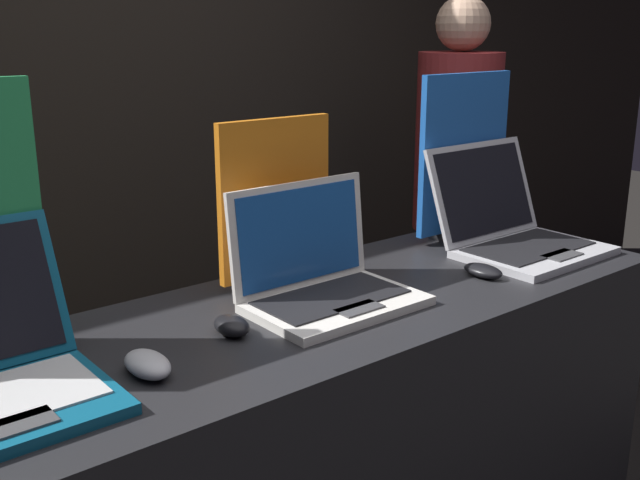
{
  "coord_description": "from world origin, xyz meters",
  "views": [
    {
      "loc": [
        -0.98,
        -0.92,
        1.56
      ],
      "look_at": [
        0.0,
        0.29,
        1.11
      ],
      "focal_mm": 42.0,
      "sensor_mm": 36.0,
      "label": 1
    }
  ],
  "objects_px": {
    "mouse_back": "(483,271)",
    "promo_stand_back": "(464,160)",
    "promo_stand_middle": "(275,207)",
    "mouse_middle": "(232,326)",
    "laptop_middle": "(322,276)",
    "mouse_front": "(148,364)",
    "person_bystander": "(454,211)",
    "laptop_back": "(514,227)"
  },
  "relations": [
    {
      "from": "mouse_back",
      "to": "promo_stand_back",
      "type": "relative_size",
      "value": 0.23
    },
    {
      "from": "promo_stand_middle",
      "to": "mouse_back",
      "type": "xyz_separation_m",
      "value": [
        0.42,
        -0.29,
        -0.17
      ]
    },
    {
      "from": "mouse_middle",
      "to": "promo_stand_back",
      "type": "height_order",
      "value": "promo_stand_back"
    },
    {
      "from": "promo_stand_back",
      "to": "laptop_middle",
      "type": "bearing_deg",
      "value": -165.57
    },
    {
      "from": "mouse_front",
      "to": "promo_stand_back",
      "type": "xyz_separation_m",
      "value": [
        1.14,
        0.26,
        0.21
      ]
    },
    {
      "from": "laptop_middle",
      "to": "mouse_front",
      "type": "bearing_deg",
      "value": -169.65
    },
    {
      "from": "laptop_middle",
      "to": "person_bystander",
      "type": "relative_size",
      "value": 0.22
    },
    {
      "from": "mouse_front",
      "to": "mouse_middle",
      "type": "bearing_deg",
      "value": 15.31
    },
    {
      "from": "mouse_front",
      "to": "promo_stand_middle",
      "type": "relative_size",
      "value": 0.3
    },
    {
      "from": "laptop_back",
      "to": "promo_stand_back",
      "type": "xyz_separation_m",
      "value": [
        -0.0,
        0.19,
        0.16
      ]
    },
    {
      "from": "promo_stand_back",
      "to": "mouse_front",
      "type": "bearing_deg",
      "value": -167.24
    },
    {
      "from": "mouse_back",
      "to": "promo_stand_back",
      "type": "height_order",
      "value": "promo_stand_back"
    },
    {
      "from": "promo_stand_middle",
      "to": "mouse_middle",
      "type": "bearing_deg",
      "value": -142.01
    },
    {
      "from": "promo_stand_middle",
      "to": "promo_stand_back",
      "type": "distance_m",
      "value": 0.67
    },
    {
      "from": "promo_stand_back",
      "to": "person_bystander",
      "type": "relative_size",
      "value": 0.28
    },
    {
      "from": "promo_stand_middle",
      "to": "laptop_back",
      "type": "height_order",
      "value": "promo_stand_middle"
    },
    {
      "from": "mouse_front",
      "to": "mouse_back",
      "type": "relative_size",
      "value": 1.09
    },
    {
      "from": "laptop_back",
      "to": "mouse_back",
      "type": "xyz_separation_m",
      "value": [
        -0.25,
        -0.1,
        -0.05
      ]
    },
    {
      "from": "mouse_middle",
      "to": "person_bystander",
      "type": "bearing_deg",
      "value": 24.87
    },
    {
      "from": "mouse_front",
      "to": "mouse_middle",
      "type": "distance_m",
      "value": 0.22
    },
    {
      "from": "laptop_middle",
      "to": "laptop_back",
      "type": "height_order",
      "value": "laptop_back"
    },
    {
      "from": "promo_stand_middle",
      "to": "promo_stand_back",
      "type": "height_order",
      "value": "promo_stand_back"
    },
    {
      "from": "promo_stand_middle",
      "to": "promo_stand_back",
      "type": "relative_size",
      "value": 0.84
    },
    {
      "from": "promo_stand_middle",
      "to": "mouse_back",
      "type": "distance_m",
      "value": 0.54
    },
    {
      "from": "person_bystander",
      "to": "mouse_middle",
      "type": "bearing_deg",
      "value": -155.13
    },
    {
      "from": "laptop_back",
      "to": "person_bystander",
      "type": "xyz_separation_m",
      "value": [
        0.52,
        0.66,
        -0.16
      ]
    },
    {
      "from": "person_bystander",
      "to": "mouse_back",
      "type": "bearing_deg",
      "value": -135.44
    },
    {
      "from": "laptop_middle",
      "to": "person_bystander",
      "type": "distance_m",
      "value": 1.36
    },
    {
      "from": "laptop_middle",
      "to": "mouse_back",
      "type": "bearing_deg",
      "value": -15.07
    },
    {
      "from": "promo_stand_middle",
      "to": "laptop_back",
      "type": "xyz_separation_m",
      "value": [
        0.67,
        -0.19,
        -0.12
      ]
    },
    {
      "from": "mouse_middle",
      "to": "promo_stand_back",
      "type": "bearing_deg",
      "value": 12.17
    },
    {
      "from": "mouse_front",
      "to": "mouse_back",
      "type": "xyz_separation_m",
      "value": [
        0.89,
        -0.03,
        -0.0
      ]
    },
    {
      "from": "promo_stand_middle",
      "to": "mouse_front",
      "type": "bearing_deg",
      "value": -151.16
    },
    {
      "from": "laptop_middle",
      "to": "promo_stand_back",
      "type": "distance_m",
      "value": 0.71
    },
    {
      "from": "laptop_middle",
      "to": "mouse_middle",
      "type": "relative_size",
      "value": 4.05
    },
    {
      "from": "laptop_middle",
      "to": "mouse_back",
      "type": "distance_m",
      "value": 0.44
    },
    {
      "from": "mouse_front",
      "to": "promo_stand_back",
      "type": "bearing_deg",
      "value": 12.76
    },
    {
      "from": "mouse_middle",
      "to": "promo_stand_middle",
      "type": "xyz_separation_m",
      "value": [
        0.26,
        0.2,
        0.17
      ]
    },
    {
      "from": "promo_stand_back",
      "to": "promo_stand_middle",
      "type": "bearing_deg",
      "value": 179.92
    },
    {
      "from": "mouse_middle",
      "to": "person_bystander",
      "type": "height_order",
      "value": "person_bystander"
    },
    {
      "from": "mouse_front",
      "to": "laptop_back",
      "type": "height_order",
      "value": "laptop_back"
    },
    {
      "from": "laptop_middle",
      "to": "promo_stand_back",
      "type": "height_order",
      "value": "promo_stand_back"
    }
  ]
}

